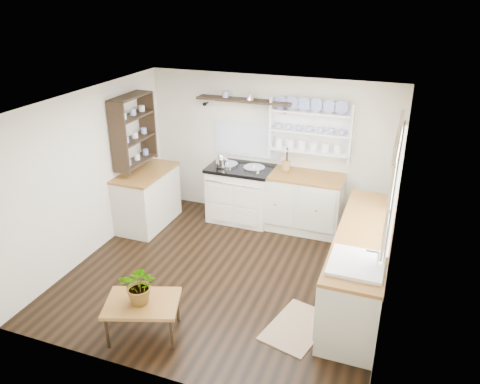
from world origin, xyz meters
name	(u,v)px	position (x,y,z in m)	size (l,w,h in m)	color
floor	(227,273)	(0.00, 0.00, 0.00)	(4.00, 3.80, 0.01)	black
wall_back	(270,149)	(0.00, 1.90, 1.15)	(4.00, 0.02, 2.30)	beige
wall_right	(394,221)	(2.00, 0.00, 1.15)	(0.02, 3.80, 2.30)	beige
wall_left	(90,174)	(-2.00, 0.00, 1.15)	(0.02, 3.80, 2.30)	beige
ceiling	(224,103)	(0.00, 0.00, 2.30)	(4.00, 3.80, 0.01)	white
window	(395,180)	(1.95, 0.15, 1.56)	(0.08, 1.55, 1.22)	white
aga_cooker	(241,193)	(-0.38, 1.57, 0.46)	(1.02, 0.71, 0.94)	white
back_cabinets	(300,201)	(0.60, 1.60, 0.46)	(1.27, 0.63, 0.90)	beige
right_cabinets	(361,264)	(1.70, 0.10, 0.46)	(0.62, 2.43, 0.90)	beige
belfast_sink	(355,273)	(1.70, -0.65, 0.80)	(0.55, 0.60, 0.45)	white
left_cabinets	(147,197)	(-1.70, 0.90, 0.46)	(0.62, 1.13, 0.90)	beige
plate_rack	(312,129)	(0.65, 1.86, 1.56)	(1.20, 0.22, 0.90)	white
high_shelf	(244,101)	(-0.40, 1.78, 1.91)	(1.50, 0.29, 0.16)	black
left_shelving	(133,130)	(-1.84, 0.90, 1.55)	(0.28, 0.80, 1.05)	black
kettle	(221,160)	(-0.66, 1.45, 1.03)	(0.17, 0.17, 0.20)	silver
utensil_crock	(286,166)	(0.32, 1.68, 0.98)	(0.13, 0.13, 0.15)	olive
center_table	(142,305)	(-0.41, -1.40, 0.38)	(0.92, 0.78, 0.42)	brown
potted_plant	(140,285)	(-0.41, -1.40, 0.64)	(0.39, 0.34, 0.44)	#3F7233
floor_rug	(297,327)	(1.14, -0.73, 0.01)	(0.55, 0.85, 0.02)	olive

